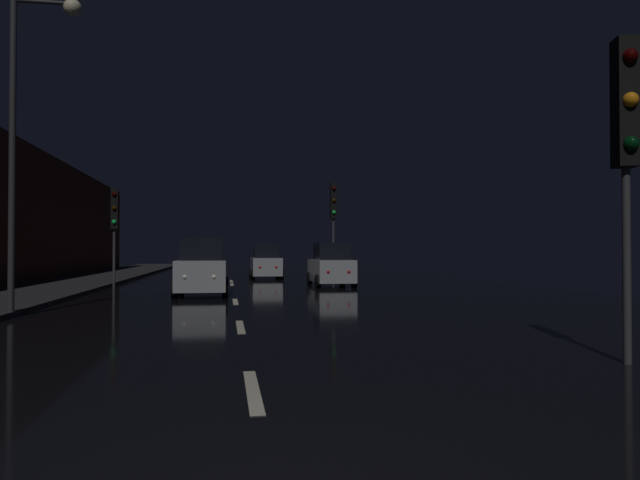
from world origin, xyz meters
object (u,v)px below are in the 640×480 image
object	(u,v)px
traffic_light_far_right	(333,209)
traffic_light_near_right	(626,127)
car_parked_right_far	(331,266)
streetlamp_overhead	(31,107)
car_approaching_headlights	(202,269)
car_distant_taillights	(266,263)
traffic_light_far_left	(114,215)

from	to	relation	value
traffic_light_far_right	traffic_light_near_right	bearing A→B (deg)	0.33
car_parked_right_far	streetlamp_overhead	bearing A→B (deg)	140.35
traffic_light_far_right	car_parked_right_far	xyz separation A→B (m)	(-0.80, -3.73, -2.94)
car_approaching_headlights	traffic_light_near_right	bearing A→B (deg)	24.19
streetlamp_overhead	car_approaching_headlights	bearing A→B (deg)	60.20
car_parked_right_far	car_distant_taillights	size ratio (longest dim) A/B	1.00
traffic_light_far_left	car_parked_right_far	world-z (taller)	traffic_light_far_left
car_approaching_headlights	car_distant_taillights	size ratio (longest dim) A/B	1.06
traffic_light_near_right	traffic_light_far_left	bearing A→B (deg)	-139.34
traffic_light_near_right	car_parked_right_far	xyz separation A→B (m)	(-0.90, 19.68, -2.54)
traffic_light_near_right	car_approaching_headlights	size ratio (longest dim) A/B	1.13
traffic_light_far_right	streetlamp_overhead	bearing A→B (deg)	-34.14
traffic_light_far_left	car_approaching_headlights	bearing A→B (deg)	28.47
traffic_light_far_left	car_distant_taillights	size ratio (longest dim) A/B	1.14
traffic_light_far_right	streetlamp_overhead	world-z (taller)	streetlamp_overhead
traffic_light_far_right	traffic_light_far_left	world-z (taller)	traffic_light_far_right
streetlamp_overhead	car_distant_taillights	xyz separation A→B (m)	(7.21, 19.70, -4.33)
traffic_light_far_right	car_distant_taillights	bearing A→B (deg)	-141.68
streetlamp_overhead	car_parked_right_far	world-z (taller)	streetlamp_overhead
traffic_light_near_right	streetlamp_overhead	bearing A→B (deg)	-113.83
streetlamp_overhead	car_distant_taillights	distance (m)	21.42
traffic_light_near_right	streetlamp_overhead	xyz separation A→B (m)	(-10.63, 7.93, 1.79)
traffic_light_far_right	car_approaching_headlights	world-z (taller)	traffic_light_far_right
car_distant_taillights	traffic_light_near_right	bearing A→B (deg)	-172.95
traffic_light_far_right	car_distant_taillights	distance (m)	6.13
traffic_light_near_right	traffic_light_far_left	world-z (taller)	traffic_light_near_right
traffic_light_far_right	car_parked_right_far	bearing A→B (deg)	-12.00
car_approaching_headlights	car_parked_right_far	bearing A→B (deg)	129.93
traffic_light_far_right	traffic_light_far_left	distance (m)	11.13
car_distant_taillights	traffic_light_far_left	bearing A→B (deg)	133.32
traffic_light_near_right	streetlamp_overhead	distance (m)	13.38
streetlamp_overhead	traffic_light_near_right	bearing A→B (deg)	-36.74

